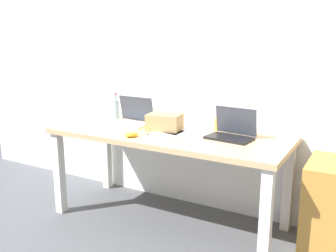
% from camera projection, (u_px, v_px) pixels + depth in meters
% --- Properties ---
extents(ground_plane, '(8.00, 8.00, 0.00)m').
position_uv_depth(ground_plane, '(168.00, 220.00, 3.08)').
color(ground_plane, '#515459').
extents(back_wall, '(5.20, 0.08, 2.60)m').
position_uv_depth(back_wall, '(193.00, 57.00, 3.16)').
color(back_wall, white).
rests_on(back_wall, ground).
extents(desk, '(1.87, 0.75, 0.74)m').
position_uv_depth(desk, '(168.00, 144.00, 2.94)').
color(desk, tan).
rests_on(desk, ground).
extents(laptop_left, '(0.35, 0.25, 0.23)m').
position_uv_depth(laptop_left, '(132.00, 118.00, 3.18)').
color(laptop_left, silver).
rests_on(laptop_left, desk).
extents(laptop_right, '(0.34, 0.25, 0.22)m').
position_uv_depth(laptop_right, '(232.00, 132.00, 2.73)').
color(laptop_right, black).
rests_on(laptop_right, desk).
extents(beer_bottle, '(0.06, 0.06, 0.23)m').
position_uv_depth(beer_bottle, '(116.00, 108.00, 3.41)').
color(beer_bottle, '#99B7C1').
rests_on(beer_bottle, desk).
extents(computer_mouse, '(0.10, 0.12, 0.03)m').
position_uv_depth(computer_mouse, '(132.00, 135.00, 2.77)').
color(computer_mouse, gold).
rests_on(computer_mouse, desk).
extents(cardboard_box, '(0.29, 0.23, 0.13)m').
position_uv_depth(cardboard_box, '(165.00, 122.00, 2.98)').
color(cardboard_box, tan).
rests_on(cardboard_box, desk).
extents(coffee_mug, '(0.08, 0.08, 0.09)m').
position_uv_depth(coffee_mug, '(220.00, 124.00, 2.99)').
color(coffee_mug, gold).
rests_on(coffee_mug, desk).
extents(paper_yellow_folder, '(0.32, 0.36, 0.00)m').
position_uv_depth(paper_yellow_folder, '(137.00, 131.00, 2.96)').
color(paper_yellow_folder, '#F4E06B').
rests_on(paper_yellow_folder, desk).
extents(paper_sheet_near_back, '(0.25, 0.32, 0.00)m').
position_uv_depth(paper_sheet_near_back, '(184.00, 131.00, 2.94)').
color(paper_sheet_near_back, white).
rests_on(paper_sheet_near_back, desk).
extents(paper_sheet_center, '(0.23, 0.31, 0.00)m').
position_uv_depth(paper_sheet_center, '(165.00, 134.00, 2.87)').
color(paper_sheet_center, white).
rests_on(paper_sheet_center, desk).
extents(filing_cabinet, '(0.40, 0.48, 0.66)m').
position_uv_depth(filing_cabinet, '(336.00, 210.00, 2.52)').
color(filing_cabinet, '#C68938').
rests_on(filing_cabinet, ground).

